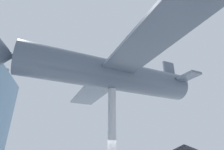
% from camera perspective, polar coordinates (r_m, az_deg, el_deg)
% --- Properties ---
extents(support_pylon_central, '(0.54, 0.54, 5.90)m').
position_cam_1_polar(support_pylon_central, '(11.62, 0.00, -18.40)').
color(support_pylon_central, '#B7B7BC').
rests_on(support_pylon_central, ground_plane).
extents(suspended_airplane, '(17.07, 13.94, 3.36)m').
position_cam_1_polar(suspended_airplane, '(12.62, -0.83, 0.19)').
color(suspended_airplane, '#4C5666').
rests_on(suspended_airplane, support_pylon_central).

